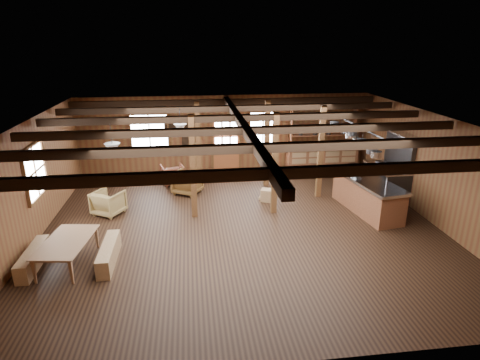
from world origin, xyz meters
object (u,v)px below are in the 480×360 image
object	(u,v)px
commercial_range	(388,177)
dining_table	(69,253)
kitchen_island	(367,195)
armchair_a	(173,174)
armchair_c	(109,203)
armchair_b	(188,182)

from	to	relation	value
commercial_range	dining_table	size ratio (longest dim) A/B	1.27
kitchen_island	armchair_a	distance (m)	6.22
kitchen_island	dining_table	size ratio (longest dim) A/B	1.62
armchair_a	armchair_c	world-z (taller)	armchair_c
armchair_b	armchair_c	xyz separation A→B (m)	(-2.17, -1.33, -0.02)
commercial_range	dining_table	distance (m)	9.02
commercial_range	armchair_c	distance (m)	8.20
armchair_c	kitchen_island	bearing A→B (deg)	-155.54
commercial_range	dining_table	bearing A→B (deg)	-161.45
dining_table	armchair_a	world-z (taller)	armchair_a
commercial_range	armchair_b	world-z (taller)	commercial_range
kitchen_island	armchair_c	world-z (taller)	kitchen_island
kitchen_island	commercial_range	size ratio (longest dim) A/B	1.28
kitchen_island	armchair_a	bearing A→B (deg)	142.42
kitchen_island	dining_table	distance (m)	7.74
dining_table	commercial_range	bearing A→B (deg)	-63.72
kitchen_island	commercial_range	distance (m)	1.42
armchair_b	commercial_range	bearing A→B (deg)	-161.32
armchair_a	armchair_b	world-z (taller)	armchair_b
armchair_a	armchair_c	size ratio (longest dim) A/B	0.97
armchair_b	armchair_c	bearing A→B (deg)	60.44
armchair_a	kitchen_island	bearing A→B (deg)	137.61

